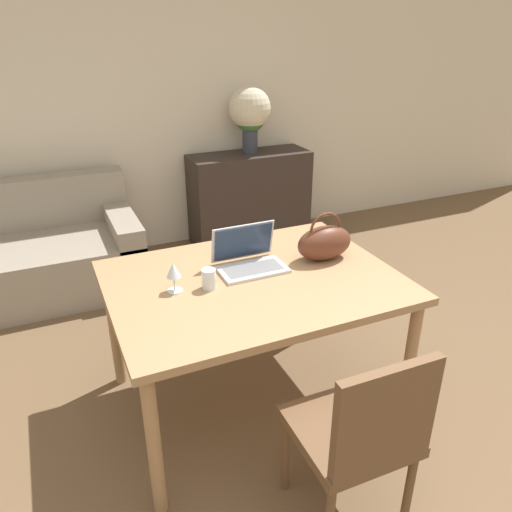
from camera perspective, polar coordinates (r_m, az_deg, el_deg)
name	(u,v)px	position (r m, az deg, el deg)	size (l,w,h in m)	color
ground_plane	(333,507)	(2.47, 8.75, -26.46)	(14.00, 14.00, 0.00)	brown
wall_back	(144,97)	(4.51, -12.69, 17.34)	(10.00, 0.06, 2.70)	beige
dining_table	(253,292)	(2.52, -0.31, -4.13)	(1.42, 1.06, 0.77)	#A87F56
chair	(361,431)	(2.07, 11.90, -19.00)	(0.45, 0.45, 0.89)	brown
couch	(12,261)	(4.21, -26.15, -0.49)	(1.87, 0.91, 0.82)	gray
sideboard	(250,198)	(4.72, -0.72, 6.67)	(1.11, 0.40, 0.84)	#332823
laptop	(248,256)	(2.57, -0.91, -0.03)	(0.34, 0.25, 0.21)	silver
drinking_glass	(209,279)	(2.38, -5.40, -2.63)	(0.07, 0.07, 0.10)	silver
wine_glass	(174,272)	(2.35, -9.41, -1.82)	(0.07, 0.07, 0.15)	silver
handbag	(324,242)	(2.66, 7.83, 1.56)	(0.31, 0.17, 0.26)	#592D1E
flower_vase	(250,112)	(4.57, -0.71, 16.11)	(0.37, 0.37, 0.58)	#333847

